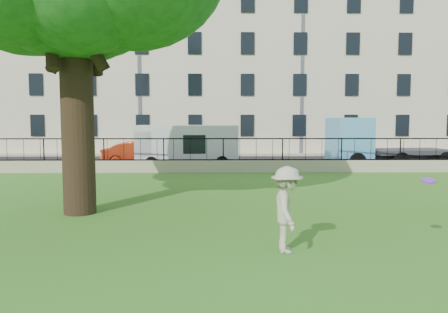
{
  "coord_description": "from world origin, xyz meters",
  "views": [
    {
      "loc": [
        -0.33,
        -9.93,
        2.72
      ],
      "look_at": [
        -0.1,
        3.5,
        1.54
      ],
      "focal_mm": 35.0,
      "sensor_mm": 36.0,
      "label": 1
    }
  ],
  "objects_px": {
    "man": "(287,209)",
    "white_van": "(187,146)",
    "frisbee": "(428,181)",
    "red_sedan": "(142,154)",
    "blue_truck": "(388,142)"
  },
  "relations": [
    {
      "from": "man",
      "to": "white_van",
      "type": "relative_size",
      "value": 0.32
    },
    {
      "from": "frisbee",
      "to": "red_sedan",
      "type": "height_order",
      "value": "frisbee"
    },
    {
      "from": "red_sedan",
      "to": "frisbee",
      "type": "bearing_deg",
      "value": -150.21
    },
    {
      "from": "white_van",
      "to": "blue_truck",
      "type": "height_order",
      "value": "blue_truck"
    },
    {
      "from": "blue_truck",
      "to": "white_van",
      "type": "bearing_deg",
      "value": 173.53
    },
    {
      "from": "frisbee",
      "to": "white_van",
      "type": "distance_m",
      "value": 16.69
    },
    {
      "from": "man",
      "to": "blue_truck",
      "type": "bearing_deg",
      "value": -26.13
    },
    {
      "from": "blue_truck",
      "to": "man",
      "type": "bearing_deg",
      "value": -124.16
    },
    {
      "from": "red_sedan",
      "to": "white_van",
      "type": "bearing_deg",
      "value": -88.84
    },
    {
      "from": "man",
      "to": "frisbee",
      "type": "xyz_separation_m",
      "value": [
        2.9,
        0.06,
        0.57
      ]
    },
    {
      "from": "man",
      "to": "white_van",
      "type": "height_order",
      "value": "white_van"
    },
    {
      "from": "man",
      "to": "frisbee",
      "type": "distance_m",
      "value": 2.96
    },
    {
      "from": "frisbee",
      "to": "blue_truck",
      "type": "relative_size",
      "value": 0.04
    },
    {
      "from": "man",
      "to": "red_sedan",
      "type": "relative_size",
      "value": 0.41
    },
    {
      "from": "red_sedan",
      "to": "blue_truck",
      "type": "xyz_separation_m",
      "value": [
        13.8,
        0.0,
        0.66
      ]
    }
  ]
}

